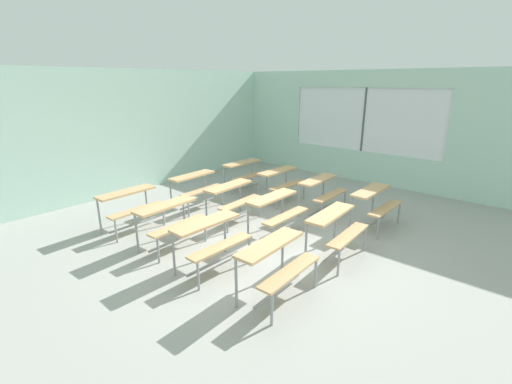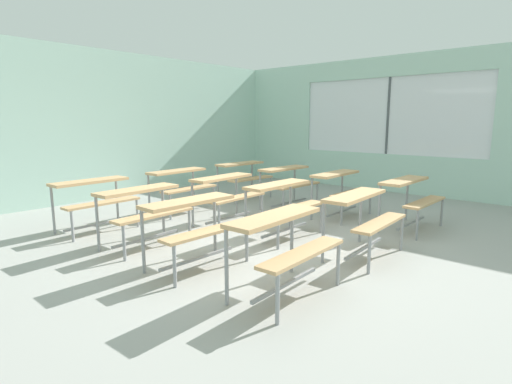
% 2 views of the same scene
% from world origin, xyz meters
% --- Properties ---
extents(ground, '(10.00, 9.00, 0.05)m').
position_xyz_m(ground, '(0.00, 0.00, -0.03)').
color(ground, '#9E9E99').
extents(wall_back, '(10.00, 0.12, 3.00)m').
position_xyz_m(wall_back, '(0.00, 4.50, 1.50)').
color(wall_back, silver).
rests_on(wall_back, ground).
extents(wall_right, '(0.12, 9.00, 3.00)m').
position_xyz_m(wall_right, '(5.00, -0.13, 1.45)').
color(wall_right, silver).
rests_on(wall_right, ground).
extents(desk_bench_r0c0, '(1.12, 0.63, 0.74)m').
position_xyz_m(desk_bench_r0c0, '(-1.00, -1.16, 0.56)').
color(desk_bench_r0c0, tan).
rests_on(desk_bench_r0c0, ground).
extents(desk_bench_r0c1, '(1.13, 0.65, 0.74)m').
position_xyz_m(desk_bench_r0c1, '(0.48, -1.21, 0.56)').
color(desk_bench_r0c1, tan).
rests_on(desk_bench_r0c1, ground).
extents(desk_bench_r0c2, '(1.11, 0.61, 0.74)m').
position_xyz_m(desk_bench_r0c2, '(2.04, -1.19, 0.56)').
color(desk_bench_r0c2, tan).
rests_on(desk_bench_r0c2, ground).
extents(desk_bench_r1c0, '(1.11, 0.62, 0.74)m').
position_xyz_m(desk_bench_r1c0, '(-1.07, -0.00, 0.56)').
color(desk_bench_r1c0, tan).
rests_on(desk_bench_r1c0, ground).
extents(desk_bench_r1c1, '(1.10, 0.59, 0.74)m').
position_xyz_m(desk_bench_r1c1, '(0.50, -0.01, 0.56)').
color(desk_bench_r1c1, tan).
rests_on(desk_bench_r1c1, ground).
extents(desk_bench_r1c2, '(1.11, 0.60, 0.74)m').
position_xyz_m(desk_bench_r1c2, '(2.05, -0.02, 0.56)').
color(desk_bench_r1c2, tan).
rests_on(desk_bench_r1c2, ground).
extents(desk_bench_r2c0, '(1.13, 0.64, 0.74)m').
position_xyz_m(desk_bench_r2c0, '(-1.02, 1.07, 0.56)').
color(desk_bench_r2c0, tan).
rests_on(desk_bench_r2c0, ground).
extents(desk_bench_r2c1, '(1.13, 0.64, 0.74)m').
position_xyz_m(desk_bench_r2c1, '(0.48, 1.08, 0.56)').
color(desk_bench_r2c1, tan).
rests_on(desk_bench_r2c1, ground).
extents(desk_bench_r2c2, '(1.12, 0.63, 0.74)m').
position_xyz_m(desk_bench_r2c2, '(2.07, 1.08, 0.56)').
color(desk_bench_r2c2, tan).
rests_on(desk_bench_r2c2, ground).
extents(desk_bench_r3c0, '(1.12, 0.62, 0.74)m').
position_xyz_m(desk_bench_r3c0, '(-1.08, 2.25, 0.56)').
color(desk_bench_r3c0, tan).
rests_on(desk_bench_r3c0, ground).
extents(desk_bench_r3c1, '(1.12, 0.63, 0.74)m').
position_xyz_m(desk_bench_r3c1, '(0.51, 2.26, 0.56)').
color(desk_bench_r3c1, tan).
rests_on(desk_bench_r3c1, ground).
extents(desk_bench_r3c2, '(1.12, 0.63, 0.74)m').
position_xyz_m(desk_bench_r3c2, '(2.13, 2.27, 0.56)').
color(desk_bench_r3c2, tan).
rests_on(desk_bench_r3c2, ground).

